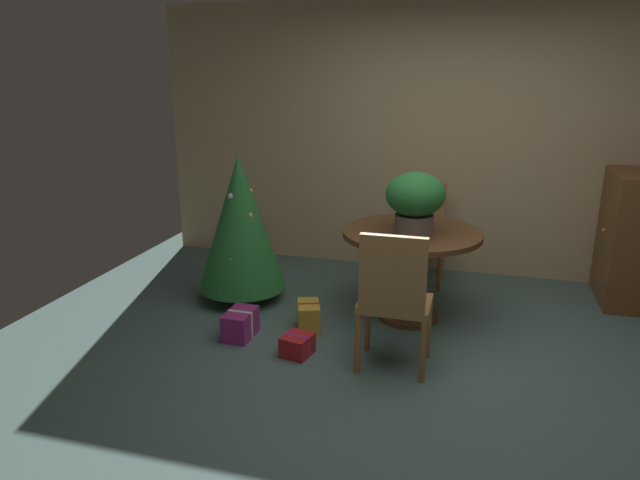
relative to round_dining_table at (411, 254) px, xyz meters
The scene contains 11 objects.
ground_plane 1.06m from the round_dining_table, 74.45° to the right, with size 6.60×6.60×0.00m, color #4C6660.
back_wall_panel 1.54m from the round_dining_table, 79.55° to the left, with size 6.00×0.10×2.60m, color tan.
round_dining_table is the anchor object (origin of this frame).
flower_vase 0.47m from the round_dining_table, 73.22° to the right, with size 0.45×0.45×0.48m.
wooden_chair_near 0.89m from the round_dining_table, 90.00° to the right, with size 0.48×0.38×0.98m.
wooden_chair_far 0.92m from the round_dining_table, 90.00° to the left, with size 0.42×0.41×0.93m.
holiday_tree 1.47m from the round_dining_table, behind, with size 0.76×0.76×1.27m.
gift_box_gold 0.95m from the round_dining_table, 149.38° to the right, with size 0.25×0.31×0.22m.
gift_box_red 1.19m from the round_dining_table, 128.66° to the right, with size 0.23×0.25×0.15m.
gift_box_purple 1.45m from the round_dining_table, 149.55° to the right, with size 0.20×0.30×0.21m.
wooden_cabinet 1.97m from the round_dining_table, 26.50° to the left, with size 0.44×0.73×1.14m.
Camera 1 is at (0.25, -3.52, 1.99)m, focal length 32.38 mm.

